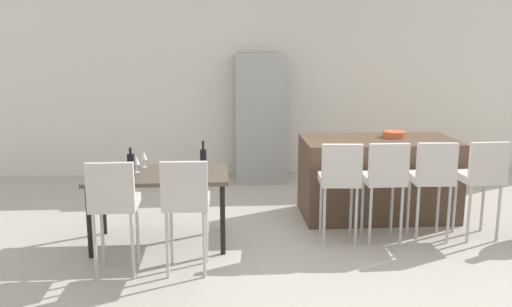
{
  "coord_description": "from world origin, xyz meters",
  "views": [
    {
      "loc": [
        -1.17,
        -5.39,
        2.08
      ],
      "look_at": [
        -0.78,
        0.4,
        0.85
      ],
      "focal_mm": 38.87,
      "sensor_mm": 36.0,
      "label": 1
    }
  ],
  "objects": [
    {
      "name": "dining_table",
      "position": [
        -1.78,
        0.03,
        0.67
      ],
      "size": [
        1.39,
        0.77,
        0.74
      ],
      "color": "#4C4238",
      "rests_on": "ground_plane"
    },
    {
      "name": "bar_chair_right",
      "position": [
        0.99,
        -0.05,
        0.7
      ],
      "size": [
        0.42,
        0.42,
        1.05
      ],
      "color": "beige",
      "rests_on": "ground_plane"
    },
    {
      "name": "wine_bottle_right",
      "position": [
        -2.03,
        -0.1,
        0.86
      ],
      "size": [
        0.07,
        0.07,
        0.29
      ],
      "color": "black",
      "rests_on": "dining_table"
    },
    {
      "name": "back_wall",
      "position": [
        0.0,
        3.02,
        1.45
      ],
      "size": [
        10.0,
        0.12,
        2.9
      ],
      "primitive_type": "cube",
      "color": "silver",
      "rests_on": "ground_plane"
    },
    {
      "name": "dining_chair_far",
      "position": [
        -1.47,
        -0.72,
        0.7
      ],
      "size": [
        0.41,
        0.41,
        1.05
      ],
      "color": "beige",
      "rests_on": "ground_plane"
    },
    {
      "name": "bar_chair_left",
      "position": [
        0.04,
        -0.05,
        0.7
      ],
      "size": [
        0.43,
        0.43,
        1.05
      ],
      "color": "beige",
      "rests_on": "ground_plane"
    },
    {
      "name": "bar_chair_far",
      "position": [
        1.52,
        -0.05,
        0.7
      ],
      "size": [
        0.42,
        0.42,
        1.05
      ],
      "color": "beige",
      "rests_on": "ground_plane"
    },
    {
      "name": "fruit_bowl",
      "position": [
        0.88,
        0.89,
        0.96
      ],
      "size": [
        0.26,
        0.26,
        0.07
      ],
      "primitive_type": "cylinder",
      "color": "#C6512D",
      "rests_on": "kitchen_island"
    },
    {
      "name": "bar_chair_middle",
      "position": [
        0.5,
        -0.05,
        0.7
      ],
      "size": [
        0.4,
        0.4,
        1.05
      ],
      "color": "beige",
      "rests_on": "ground_plane"
    },
    {
      "name": "wine_glass_middle",
      "position": [
        -2.01,
        0.08,
        0.86
      ],
      "size": [
        0.07,
        0.07,
        0.17
      ],
      "color": "silver",
      "rests_on": "dining_table"
    },
    {
      "name": "kitchen_island",
      "position": [
        0.67,
        0.78,
        0.46
      ],
      "size": [
        1.75,
        0.89,
        0.92
      ],
      "primitive_type": "cube",
      "color": "#4C3828",
      "rests_on": "ground_plane"
    },
    {
      "name": "wine_glass_left",
      "position": [
        -1.96,
        0.31,
        0.86
      ],
      "size": [
        0.07,
        0.07,
        0.17
      ],
      "color": "silver",
      "rests_on": "dining_table"
    },
    {
      "name": "refrigerator",
      "position": [
        -0.58,
        2.58,
        0.92
      ],
      "size": [
        0.72,
        0.68,
        1.84
      ],
      "primitive_type": "cube",
      "color": "#939699",
      "rests_on": "ground_plane"
    },
    {
      "name": "wine_bottle_inner",
      "position": [
        -1.33,
        -0.03,
        0.87
      ],
      "size": [
        0.06,
        0.06,
        0.34
      ],
      "color": "black",
      "rests_on": "dining_table"
    },
    {
      "name": "ground_plane",
      "position": [
        0.0,
        0.0,
        0.0
      ],
      "size": [
        10.0,
        10.0,
        0.0
      ],
      "primitive_type": "plane",
      "color": "#ADA89E"
    },
    {
      "name": "dining_chair_near",
      "position": [
        -2.09,
        -0.72,
        0.7
      ],
      "size": [
        0.4,
        0.4,
        1.05
      ],
      "color": "beige",
      "rests_on": "ground_plane"
    }
  ]
}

